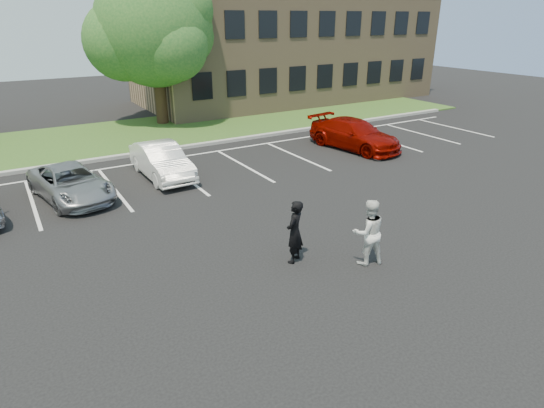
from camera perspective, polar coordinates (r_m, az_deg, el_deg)
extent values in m
plane|color=black|center=(12.41, 2.41, -6.86)|extent=(90.00, 90.00, 0.00)
cube|color=gray|center=(22.64, -14.70, 6.38)|extent=(40.00, 0.30, 0.15)
cube|color=#244E1C|center=(26.39, -17.34, 8.27)|extent=(44.00, 8.00, 0.08)
cube|color=silver|center=(18.03, -27.84, 0.10)|extent=(0.12, 5.20, 0.01)
cube|color=silver|center=(18.31, -19.22, 1.84)|extent=(0.12, 5.20, 0.01)
cube|color=silver|center=(19.01, -11.03, 3.45)|extent=(0.12, 5.20, 0.01)
cube|color=silver|center=(20.08, -3.55, 4.86)|extent=(0.12, 5.20, 0.01)
cube|color=silver|center=(21.46, 3.10, 6.04)|extent=(0.12, 5.20, 0.01)
cube|color=silver|center=(23.10, 8.90, 6.99)|extent=(0.12, 5.20, 0.01)
cube|color=silver|center=(24.95, 13.91, 7.76)|extent=(0.12, 5.20, 0.01)
cube|color=silver|center=(26.96, 18.21, 8.37)|extent=(0.12, 5.20, 0.01)
cube|color=silver|center=(29.10, 21.91, 8.86)|extent=(0.12, 5.20, 0.01)
cube|color=silver|center=(21.89, -10.15, 6.05)|extent=(34.00, 0.12, 0.01)
cube|color=#8D7554|center=(36.95, 1.76, 19.28)|extent=(22.00, 10.00, 8.00)
cube|color=black|center=(28.38, -8.75, 14.41)|extent=(1.30, 0.06, 1.60)
cube|color=black|center=(28.12, -9.19, 21.27)|extent=(1.30, 0.06, 1.60)
cube|color=black|center=(29.34, -4.48, 14.85)|extent=(1.30, 0.06, 1.60)
cube|color=black|center=(29.08, -4.70, 21.50)|extent=(1.30, 0.06, 1.60)
cube|color=black|center=(30.44, -0.49, 15.19)|extent=(1.30, 0.06, 1.60)
cube|color=black|center=(30.19, -0.51, 21.60)|extent=(1.30, 0.06, 1.60)
cube|color=black|center=(31.67, 3.22, 15.44)|extent=(1.30, 0.06, 1.60)
cube|color=black|center=(31.43, 3.36, 21.60)|extent=(1.30, 0.06, 1.60)
cube|color=black|center=(33.01, 6.65, 15.62)|extent=(1.30, 0.06, 1.60)
cube|color=black|center=(32.79, 6.93, 21.53)|extent=(1.30, 0.06, 1.60)
cube|color=black|center=(34.46, 9.80, 15.74)|extent=(1.30, 0.06, 1.60)
cube|color=black|center=(34.24, 10.20, 21.39)|extent=(1.30, 0.06, 1.60)
cube|color=black|center=(35.99, 12.70, 15.81)|extent=(1.30, 0.06, 1.60)
cube|color=black|center=(35.79, 13.19, 21.21)|extent=(1.30, 0.06, 1.60)
cube|color=black|center=(37.61, 15.35, 15.84)|extent=(1.30, 0.06, 1.60)
cube|color=black|center=(37.41, 15.92, 20.99)|extent=(1.30, 0.06, 1.60)
cube|color=black|center=(39.29, 17.79, 15.83)|extent=(1.30, 0.06, 1.60)
cube|color=black|center=(39.10, 18.41, 20.76)|extent=(1.30, 0.06, 1.60)
cylinder|color=black|center=(28.57, -13.80, 12.86)|extent=(0.70, 0.70, 3.20)
sphere|color=#1C5420|center=(28.22, -14.57, 20.67)|extent=(6.60, 6.60, 6.60)
sphere|color=#1C5420|center=(29.41, -11.77, 19.98)|extent=(4.60, 4.60, 4.60)
sphere|color=#1C5420|center=(28.16, -18.15, 18.87)|extent=(4.40, 4.40, 4.40)
sphere|color=#1C5420|center=(26.96, -12.50, 18.87)|extent=(4.00, 4.00, 4.00)
sphere|color=#1C5420|center=(29.58, -16.82, 21.10)|extent=(4.20, 4.20, 4.20)
sphere|color=#1C5420|center=(27.76, -11.61, 22.76)|extent=(3.80, 3.80, 3.80)
imported|color=black|center=(11.90, 2.86, -3.51)|extent=(0.76, 0.69, 1.73)
imported|color=silver|center=(12.06, 12.00, -3.48)|extent=(1.02, 0.89, 1.80)
imported|color=#97999E|center=(17.68, -23.95, 2.42)|extent=(2.74, 4.56, 1.18)
imported|color=white|center=(18.91, -13.69, 5.27)|extent=(1.53, 4.17, 1.37)
imported|color=#7B0700|center=(22.89, 10.29, 8.60)|extent=(2.76, 5.19, 1.43)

